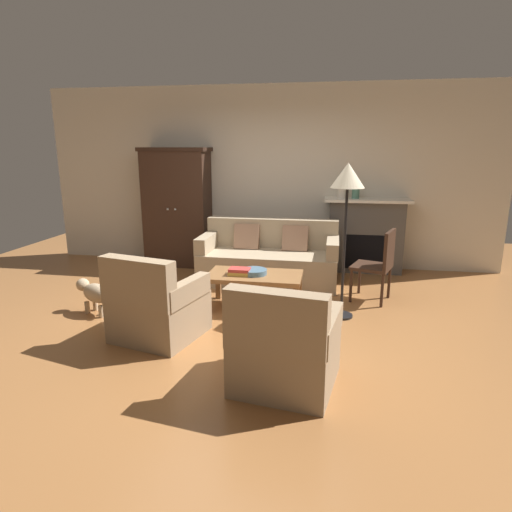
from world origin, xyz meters
TOP-DOWN VIEW (x-y plane):
  - ground_plane at (0.00, 0.00)m, footprint 9.60×9.60m
  - back_wall at (0.00, 2.55)m, footprint 7.20×0.10m
  - fireplace at (1.55, 2.30)m, footprint 1.26×0.48m
  - armoire at (-1.40, 2.22)m, footprint 1.06×0.57m
  - couch at (0.18, 1.52)m, footprint 1.93×0.87m
  - coffee_table at (0.16, 0.43)m, footprint 1.10×0.60m
  - fruit_bowl at (0.16, 0.42)m, footprint 0.30×0.30m
  - book_stack at (-0.01, 0.37)m, footprint 0.25×0.18m
  - mantel_vase_cream at (1.17, 2.28)m, footprint 0.13×0.13m
  - mantel_vase_jade at (1.37, 2.28)m, footprint 0.11×0.11m
  - armchair_near_left at (-0.66, -0.55)m, footprint 0.93×0.93m
  - armchair_near_right at (0.69, -1.25)m, footprint 0.88×0.88m
  - side_chair_wooden at (1.62, 0.92)m, footprint 0.56×0.56m
  - floor_lamp at (1.17, 0.33)m, footprint 0.36×0.36m
  - dog at (-1.61, -0.05)m, footprint 0.54×0.34m

SIDE VIEW (x-z plane):
  - ground_plane at x=0.00m, z-range 0.00..0.00m
  - dog at x=-1.61m, z-range 0.05..0.44m
  - armchair_near_left at x=-0.66m, z-range -0.12..0.76m
  - armchair_near_right at x=0.69m, z-range -0.12..0.76m
  - couch at x=0.18m, z-range -0.11..0.75m
  - coffee_table at x=0.16m, z-range 0.16..0.58m
  - fruit_bowl at x=0.16m, z-range 0.42..0.48m
  - book_stack at x=-0.01m, z-range 0.42..0.50m
  - side_chair_wooden at x=1.62m, z-range 0.06..0.96m
  - fireplace at x=1.55m, z-range 0.01..1.13m
  - armoire at x=-1.40m, z-range 0.00..1.87m
  - mantel_vase_jade at x=1.37m, z-range 1.12..1.28m
  - mantel_vase_cream at x=1.17m, z-range 1.12..1.41m
  - back_wall at x=0.00m, z-range 0.00..2.80m
  - floor_lamp at x=1.17m, z-range 0.62..2.33m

